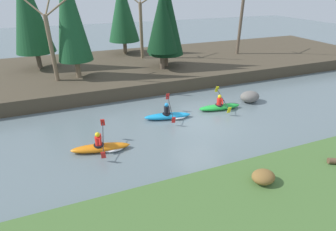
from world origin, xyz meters
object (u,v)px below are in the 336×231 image
(kayaker_middle, at_px, (169,115))
(boulder_midstream, at_px, (250,97))
(kayaker_trailing, at_px, (103,147))
(kayaker_lead, at_px, (220,106))

(kayaker_middle, bearing_deg, boulder_midstream, 14.48)
(kayaker_middle, relative_size, kayaker_trailing, 1.00)
(kayaker_middle, distance_m, boulder_midstream, 5.89)
(kayaker_lead, distance_m, kayaker_trailing, 7.78)
(kayaker_middle, bearing_deg, kayaker_trailing, -143.59)
(boulder_midstream, bearing_deg, kayaker_trailing, -167.09)
(kayaker_middle, bearing_deg, kayaker_lead, 11.22)
(kayaker_trailing, height_order, boulder_midstream, kayaker_trailing)
(kayaker_middle, xyz_separation_m, kayaker_trailing, (-4.13, -1.95, 0.00))
(kayaker_trailing, distance_m, boulder_midstream, 10.27)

